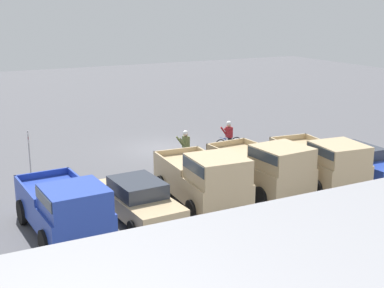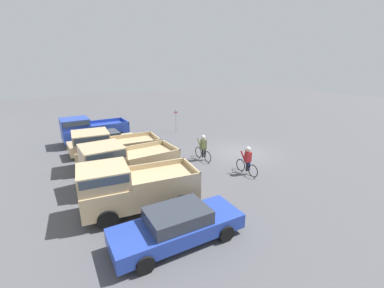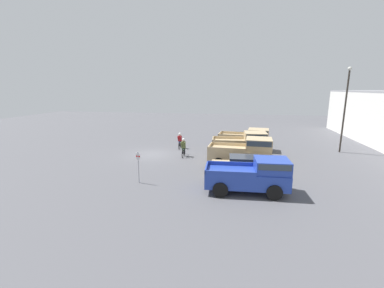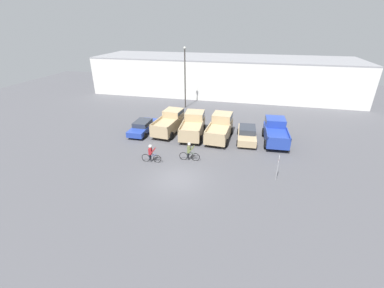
{
  "view_description": "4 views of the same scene",
  "coord_description": "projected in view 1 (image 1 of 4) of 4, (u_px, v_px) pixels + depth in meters",
  "views": [
    {
      "loc": [
        11.66,
        25.91,
        7.71
      ],
      "look_at": [
        0.2,
        3.95,
        1.2
      ],
      "focal_mm": 50.0,
      "sensor_mm": 36.0,
      "label": 1
    },
    {
      "loc": [
        -13.41,
        11.56,
        6.25
      ],
      "look_at": [
        0.2,
        3.95,
        1.2
      ],
      "focal_mm": 24.0,
      "sensor_mm": 36.0,
      "label": 2
    },
    {
      "loc": [
        22.75,
        7.96,
        6.2
      ],
      "look_at": [
        0.2,
        3.95,
        1.2
      ],
      "focal_mm": 24.0,
      "sensor_mm": 36.0,
      "label": 3
    },
    {
      "loc": [
        4.89,
        -16.08,
        11.02
      ],
      "look_at": [
        0.2,
        3.95,
        1.2
      ],
      "focal_mm": 24.0,
      "sensor_mm": 36.0,
      "label": 4
    }
  ],
  "objects": [
    {
      "name": "pickup_truck_0",
      "position": [
        322.0,
        162.0,
        22.96
      ],
      "size": [
        2.62,
        5.1,
        2.2
      ],
      "color": "tan",
      "rests_on": "ground_plane"
    },
    {
      "name": "sedan_1",
      "position": [
        138.0,
        199.0,
        19.69
      ],
      "size": [
        2.13,
        4.75,
        1.48
      ],
      "color": "tan",
      "rests_on": "ground_plane"
    },
    {
      "name": "pickup_truck_3",
      "position": [
        65.0,
        206.0,
        17.96
      ],
      "size": [
        2.48,
        4.98,
        2.11
      ],
      "color": "#233D9E",
      "rests_on": "ground_plane"
    },
    {
      "name": "pickup_truck_1",
      "position": [
        264.0,
        167.0,
        22.07
      ],
      "size": [
        2.56,
        4.99,
        2.29
      ],
      "color": "tan",
      "rests_on": "ground_plane"
    },
    {
      "name": "ground_plane",
      "position": [
        162.0,
        148.0,
        29.39
      ],
      "size": [
        80.0,
        80.0,
        0.0
      ],
      "primitive_type": "plane",
      "color": "#4C4C51"
    },
    {
      "name": "pickup_truck_2",
      "position": [
        205.0,
        178.0,
        20.72
      ],
      "size": [
        2.55,
        5.11,
        2.3
      ],
      "color": "tan",
      "rests_on": "ground_plane"
    },
    {
      "name": "fire_lane_sign",
      "position": [
        29.0,
        149.0,
        24.36
      ],
      "size": [
        0.08,
        0.3,
        2.15
      ],
      "color": "#9E9EA3",
      "rests_on": "ground_plane"
    },
    {
      "name": "sedan_0",
      "position": [
        357.0,
        159.0,
        25.04
      ],
      "size": [
        1.89,
        4.78,
        1.3
      ],
      "color": "#233D9E",
      "rests_on": "ground_plane"
    },
    {
      "name": "cyclist_1",
      "position": [
        229.0,
        135.0,
        28.72
      ],
      "size": [
        1.76,
        0.47,
        1.67
      ],
      "color": "black",
      "rests_on": "ground_plane"
    },
    {
      "name": "cyclist_0",
      "position": [
        185.0,
        147.0,
        26.42
      ],
      "size": [
        1.82,
        0.47,
        1.72
      ],
      "color": "black",
      "rests_on": "ground_plane"
    }
  ]
}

